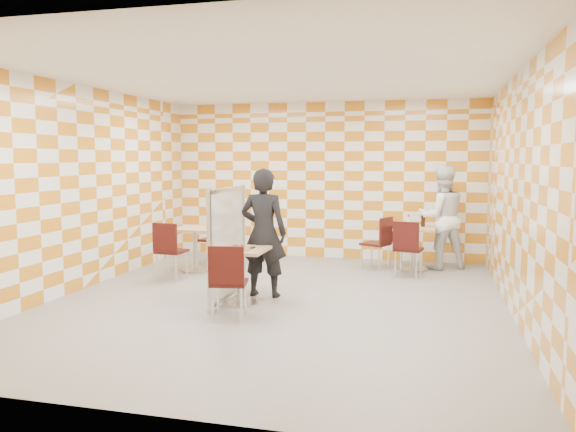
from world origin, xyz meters
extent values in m
plane|color=gray|center=(0.00, 0.00, 0.00)|extent=(7.00, 7.00, 0.00)
plane|color=white|center=(0.00, 0.00, 3.00)|extent=(7.00, 7.00, 0.00)
plane|color=white|center=(0.00, 3.50, 1.50)|extent=(6.00, 0.00, 6.00)
plane|color=white|center=(-3.00, 0.00, 1.50)|extent=(0.00, 7.00, 7.00)
plane|color=white|center=(3.00, 0.00, 1.50)|extent=(0.00, 7.00, 7.00)
cube|color=tan|center=(-0.45, -0.25, 0.73)|extent=(0.70, 0.70, 0.04)
cylinder|color=#A5A5AA|center=(-0.45, -0.25, 0.37)|extent=(0.08, 0.08, 0.70)
cylinder|color=#A5A5AA|center=(-0.45, -0.25, 0.01)|extent=(0.50, 0.50, 0.03)
cube|color=tan|center=(1.73, 2.65, 0.73)|extent=(0.70, 0.70, 0.04)
cylinder|color=#A5A5AA|center=(1.73, 2.65, 0.37)|extent=(0.08, 0.08, 0.70)
cylinder|color=#A5A5AA|center=(1.73, 2.65, 0.01)|extent=(0.50, 0.50, 0.03)
cube|color=tan|center=(-1.91, 1.65, 0.73)|extent=(0.70, 0.70, 0.04)
cylinder|color=#A5A5AA|center=(-1.91, 1.65, 0.37)|extent=(0.08, 0.08, 0.70)
cylinder|color=#A5A5AA|center=(-1.91, 1.65, 0.01)|extent=(0.50, 0.50, 0.03)
cube|color=#360C0A|center=(-0.34, -0.96, 0.45)|extent=(0.49, 0.49, 0.04)
cube|color=#360C0A|center=(-0.30, -1.15, 0.70)|extent=(0.42, 0.12, 0.45)
cylinder|color=silver|center=(-0.20, -0.76, 0.21)|extent=(0.03, 0.03, 0.43)
cylinder|color=silver|center=(-0.54, -0.82, 0.21)|extent=(0.03, 0.03, 0.43)
cylinder|color=silver|center=(-0.14, -1.09, 0.21)|extent=(0.03, 0.03, 0.43)
cylinder|color=silver|center=(-0.47, -1.15, 0.21)|extent=(0.03, 0.03, 0.43)
cube|color=#360C0A|center=(1.66, 2.07, 0.45)|extent=(0.50, 0.50, 0.04)
cube|color=#360C0A|center=(1.62, 1.88, 0.70)|extent=(0.42, 0.12, 0.45)
cylinder|color=silver|center=(1.86, 2.20, 0.21)|extent=(0.03, 0.03, 0.43)
cylinder|color=silver|center=(1.53, 2.27, 0.21)|extent=(0.03, 0.03, 0.43)
cylinder|color=silver|center=(1.79, 1.87, 0.21)|extent=(0.03, 0.03, 0.43)
cylinder|color=silver|center=(1.46, 1.94, 0.21)|extent=(0.03, 0.03, 0.43)
cube|color=#360C0A|center=(1.08, 2.54, 0.45)|extent=(0.55, 0.55, 0.04)
cube|color=#360C0A|center=(1.27, 2.46, 0.70)|extent=(0.21, 0.40, 0.45)
cylinder|color=silver|center=(1.00, 2.76, 0.21)|extent=(0.03, 0.03, 0.43)
cylinder|color=silver|center=(0.86, 2.45, 0.21)|extent=(0.03, 0.03, 0.43)
cylinder|color=silver|center=(1.31, 2.63, 0.21)|extent=(0.03, 0.03, 0.43)
cylinder|color=silver|center=(1.17, 2.31, 0.21)|extent=(0.03, 0.03, 0.43)
cube|color=#360C0A|center=(-2.01, 0.95, 0.45)|extent=(0.45, 0.45, 0.04)
cube|color=#360C0A|center=(-2.03, 0.75, 0.70)|extent=(0.42, 0.07, 0.45)
cylinder|color=silver|center=(-1.83, 1.10, 0.21)|extent=(0.03, 0.03, 0.43)
cylinder|color=silver|center=(-2.17, 1.13, 0.21)|extent=(0.03, 0.03, 0.43)
cylinder|color=silver|center=(-1.85, 0.76, 0.21)|extent=(0.03, 0.03, 0.43)
cylinder|color=silver|center=(-2.19, 0.79, 0.21)|extent=(0.03, 0.03, 0.43)
cube|color=#360C0A|center=(-1.85, 2.30, 0.45)|extent=(0.48, 0.48, 0.04)
cube|color=#360C0A|center=(-1.82, 2.50, 0.70)|extent=(0.42, 0.11, 0.45)
cylinder|color=silver|center=(-2.05, 2.16, 0.21)|extent=(0.03, 0.03, 0.43)
cylinder|color=silver|center=(-1.71, 2.11, 0.21)|extent=(0.03, 0.03, 0.43)
cylinder|color=silver|center=(-1.99, 2.50, 0.21)|extent=(0.03, 0.03, 0.43)
cylinder|color=silver|center=(-1.66, 2.44, 0.21)|extent=(0.03, 0.03, 0.43)
cube|color=white|center=(-0.66, -0.13, 0.80)|extent=(0.02, 1.30, 1.40)
cube|color=#B2B2B7|center=(-0.66, -0.13, 1.52)|extent=(0.05, 1.30, 0.05)
cube|color=#B2B2B7|center=(-0.66, -0.13, 0.08)|extent=(0.05, 1.30, 0.05)
cube|color=#B2B2B7|center=(-0.66, -0.78, 0.80)|extent=(0.05, 0.05, 1.50)
cylinder|color=#B2B2B7|center=(-0.66, -0.78, 0.03)|extent=(0.08, 0.08, 0.05)
cube|color=#B2B2B7|center=(-0.66, 0.52, 0.80)|extent=(0.05, 0.05, 1.50)
cylinder|color=#B2B2B7|center=(-0.66, 0.52, 0.03)|extent=(0.08, 0.08, 0.05)
imported|color=black|center=(-0.26, 0.25, 0.90)|extent=(0.66, 0.44, 1.80)
imported|color=white|center=(2.19, 2.91, 0.91)|extent=(1.06, 0.95, 1.81)
cube|color=silver|center=(-0.45, -0.27, 0.75)|extent=(0.38, 0.34, 0.01)
cone|color=tan|center=(-0.45, -0.27, 0.77)|extent=(0.40, 0.40, 0.02)
cone|color=#F2D88C|center=(-0.45, -0.25, 0.78)|extent=(0.33, 0.33, 0.01)
cylinder|color=maroon|center=(-0.51, -0.37, 0.79)|extent=(0.04, 0.04, 0.01)
cylinder|color=maroon|center=(-0.40, -0.36, 0.79)|extent=(0.04, 0.04, 0.01)
cylinder|color=maroon|center=(-0.45, -0.29, 0.79)|extent=(0.04, 0.04, 0.01)
cylinder|color=maroon|center=(-0.50, -0.24, 0.79)|extent=(0.04, 0.04, 0.01)
cylinder|color=maroon|center=(-0.39, -0.26, 0.79)|extent=(0.04, 0.04, 0.01)
torus|color=black|center=(-0.40, -0.30, 0.79)|extent=(0.03, 0.03, 0.01)
torus|color=black|center=(-0.47, -0.33, 0.79)|extent=(0.03, 0.03, 0.01)
torus|color=black|center=(-0.43, -0.23, 0.79)|extent=(0.03, 0.03, 0.01)
torus|color=black|center=(-0.52, -0.29, 0.79)|extent=(0.03, 0.03, 0.01)
cylinder|color=white|center=(1.63, 2.78, 0.83)|extent=(0.06, 0.06, 0.16)
cylinder|color=red|center=(1.63, 2.78, 0.93)|extent=(0.04, 0.04, 0.04)
cylinder|color=black|center=(1.88, 2.76, 0.85)|extent=(0.07, 0.07, 0.20)
cylinder|color=red|center=(1.88, 2.76, 0.96)|extent=(0.03, 0.03, 0.03)
camera|label=1|loc=(1.97, -7.19, 1.95)|focal=35.00mm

